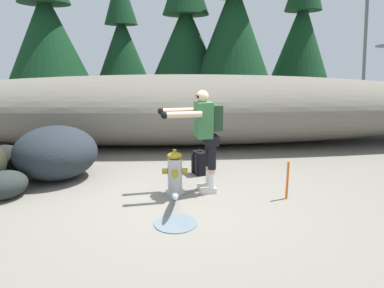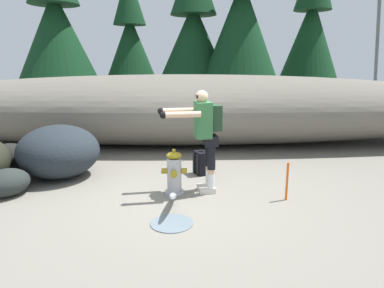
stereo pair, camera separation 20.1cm
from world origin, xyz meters
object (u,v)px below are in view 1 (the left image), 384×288
spare_backpack (200,163)px  utility_worker (204,129)px  boulder_small (5,161)px  boulder_mid (56,153)px  boulder_outlier (4,185)px  fire_hydrant (175,174)px  survey_stake (287,180)px

spare_backpack → utility_worker: bearing=-113.5°
utility_worker → boulder_small: bearing=-23.8°
boulder_mid → boulder_small: 1.05m
boulder_mid → boulder_outlier: bearing=-118.3°
utility_worker → spare_backpack: (0.01, 0.92, -0.83)m
boulder_small → boulder_outlier: 1.24m
boulder_mid → boulder_outlier: boulder_mid is taller
fire_hydrant → utility_worker: size_ratio=0.44×
utility_worker → spare_backpack: bearing=-99.0°
utility_worker → boulder_outlier: 3.24m
boulder_mid → boulder_small: size_ratio=1.99×
boulder_small → boulder_outlier: size_ratio=1.02×
fire_hydrant → boulder_outlier: fire_hydrant is taller
spare_backpack → boulder_mid: (-2.63, -0.11, 0.27)m
fire_hydrant → spare_backpack: fire_hydrant is taller
spare_backpack → survey_stake: size_ratio=0.78×
spare_backpack → boulder_mid: 2.64m
survey_stake → spare_backpack: bearing=133.9°
boulder_outlier → survey_stake: bearing=-3.1°
utility_worker → fire_hydrant: bearing=0.5°
fire_hydrant → boulder_small: fire_hydrant is taller
utility_worker → spare_backpack: size_ratio=3.53×
fire_hydrant → utility_worker: 0.86m
survey_stake → boulder_outlier: bearing=176.9°
spare_backpack → boulder_outlier: (-3.14, -1.06, 0.00)m
spare_backpack → survey_stake: survey_stake is taller
boulder_small → survey_stake: 5.08m
survey_stake → fire_hydrant: bearing=169.9°
fire_hydrant → boulder_small: 3.33m
boulder_mid → utility_worker: bearing=-17.1°
spare_backpack → fire_hydrant: bearing=-139.1°
boulder_mid → survey_stake: boulder_mid is taller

